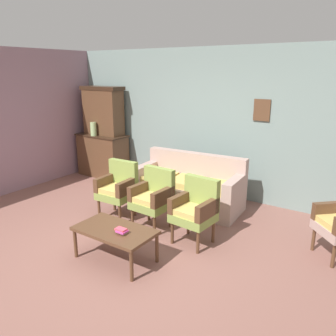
# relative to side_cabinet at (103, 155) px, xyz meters

# --- Properties ---
(ground_plane) EXTENTS (7.68, 7.68, 0.00)m
(ground_plane) POSITION_rel_side_cabinet_xyz_m (2.52, -2.25, -0.47)
(ground_plane) COLOR #84564C
(wall_back_with_decor) EXTENTS (6.40, 0.09, 2.70)m
(wall_back_with_decor) POSITION_rel_side_cabinet_xyz_m (2.52, 0.38, 0.88)
(wall_back_with_decor) COLOR gray
(wall_back_with_decor) RESTS_ON ground
(side_cabinet) EXTENTS (1.16, 0.55, 0.93)m
(side_cabinet) POSITION_rel_side_cabinet_xyz_m (0.00, 0.00, 0.00)
(side_cabinet) COLOR brown
(side_cabinet) RESTS_ON ground
(cabinet_upper_hutch) EXTENTS (0.99, 0.38, 1.03)m
(cabinet_upper_hutch) POSITION_rel_side_cabinet_xyz_m (0.00, 0.08, 0.98)
(cabinet_upper_hutch) COLOR brown
(cabinet_upper_hutch) RESTS_ON side_cabinet
(vase_on_cabinet) EXTENTS (0.13, 0.13, 0.29)m
(vase_on_cabinet) POSITION_rel_side_cabinet_xyz_m (-0.07, -0.17, 0.61)
(vase_on_cabinet) COLOR #A7C683
(vase_on_cabinet) RESTS_ON side_cabinet
(floral_couch) EXTENTS (1.89, 0.93, 0.90)m
(floral_couch) POSITION_rel_side_cabinet_xyz_m (2.52, -0.49, -0.14)
(floral_couch) COLOR tan
(floral_couch) RESTS_ON ground
(armchair_by_doorway) EXTENTS (0.55, 0.52, 0.90)m
(armchair_by_doorway) POSITION_rel_side_cabinet_xyz_m (1.79, -1.47, 0.03)
(armchair_by_doorway) COLOR #849947
(armchair_by_doorway) RESTS_ON ground
(armchair_near_couch_end) EXTENTS (0.54, 0.51, 0.90)m
(armchair_near_couch_end) POSITION_rel_side_cabinet_xyz_m (2.49, -1.48, 0.03)
(armchair_near_couch_end) COLOR #849947
(armchair_near_couch_end) RESTS_ON ground
(armchair_row_middle) EXTENTS (0.56, 0.53, 0.90)m
(armchair_row_middle) POSITION_rel_side_cabinet_xyz_m (3.24, -1.53, 0.03)
(armchair_row_middle) COLOR #849947
(armchair_row_middle) RESTS_ON ground
(coffee_table) EXTENTS (1.00, 0.56, 0.42)m
(coffee_table) POSITION_rel_side_cabinet_xyz_m (2.65, -2.49, -0.09)
(coffee_table) COLOR brown
(coffee_table) RESTS_ON ground
(book_stack_on_table) EXTENTS (0.14, 0.12, 0.06)m
(book_stack_on_table) POSITION_rel_side_cabinet_xyz_m (2.80, -2.53, -0.01)
(book_stack_on_table) COLOR tan
(book_stack_on_table) RESTS_ON coffee_table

